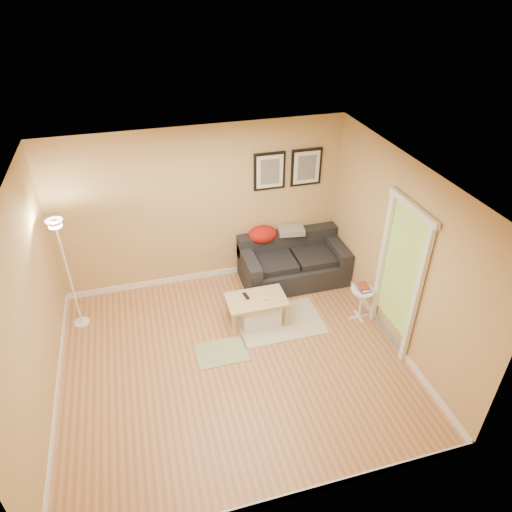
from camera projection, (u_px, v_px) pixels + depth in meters
name	position (u px, v px, depth m)	size (l,w,h in m)	color
floor	(234.00, 360.00, 6.21)	(4.50, 4.50, 0.00)	#C17A52
ceiling	(227.00, 183.00, 4.78)	(4.50, 4.50, 0.00)	white
wall_back	(202.00, 208.00, 7.10)	(4.50, 4.50, 0.00)	tan
wall_front	(284.00, 420.00, 3.89)	(4.50, 4.50, 0.00)	tan
wall_left	(29.00, 316.00, 4.99)	(4.00, 4.00, 0.00)	tan
wall_right	(399.00, 255.00, 6.00)	(4.00, 4.00, 0.00)	tan
baseboard_back	(207.00, 274.00, 7.78)	(4.50, 0.02, 0.10)	white
baseboard_front	(279.00, 499.00, 4.58)	(4.50, 0.02, 0.10)	white
baseboard_left	(57.00, 393.00, 5.68)	(0.02, 4.00, 0.10)	white
baseboard_right	(384.00, 327.00, 6.69)	(0.02, 4.00, 0.10)	white
sofa	(294.00, 261.00, 7.55)	(1.70, 0.90, 0.75)	black
red_throw	(263.00, 234.00, 7.49)	(0.48, 0.36, 0.28)	#AF2110
plaid_throw	(291.00, 231.00, 7.57)	(0.42, 0.26, 0.10)	tan
framed_print_left	(270.00, 171.00, 7.05)	(0.50, 0.04, 0.60)	black
framed_print_right	(306.00, 167.00, 7.19)	(0.50, 0.04, 0.60)	black
area_rug	(279.00, 322.00, 6.85)	(1.25, 0.85, 0.01)	beige
green_runner	(222.00, 352.00, 6.33)	(0.70, 0.50, 0.01)	#668C4C
coffee_table	(256.00, 310.00, 6.75)	(0.86, 0.52, 0.43)	tan
remote_control	(246.00, 296.00, 6.67)	(0.05, 0.16, 0.02)	black
tape_roll	(265.00, 299.00, 6.61)	(0.07, 0.07, 0.03)	yellow
storage_bin	(259.00, 312.00, 6.78)	(0.58, 0.42, 0.36)	white
side_table	(361.00, 304.00, 6.80)	(0.34, 0.34, 0.52)	white
book_stack	(364.00, 287.00, 6.66)	(0.16, 0.22, 0.07)	#483399
floor_lamp	(70.00, 278.00, 6.38)	(0.23, 0.23, 1.75)	white
doorway	(398.00, 279.00, 6.02)	(0.12, 1.01, 2.13)	white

